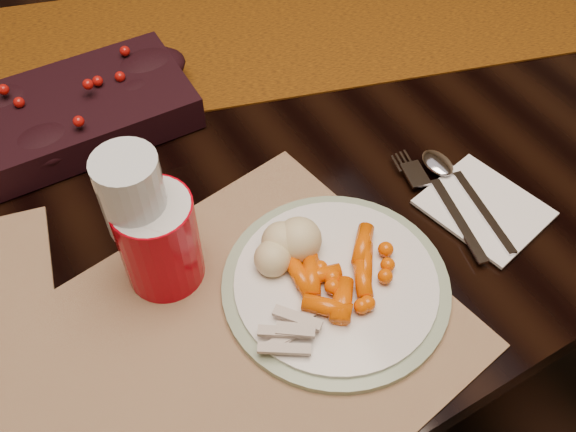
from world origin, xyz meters
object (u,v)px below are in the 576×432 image
wine_glass (140,222)px  turkey_shreds (292,334)px  dinner_plate (336,284)px  red_cup (159,241)px  placemat_main (212,364)px  centerpiece (63,112)px  baby_carrots (344,277)px  dining_table (235,265)px  napkin (484,208)px  mashed_potatoes (285,239)px

wine_glass → turkey_shreds: bearing=-61.7°
dinner_plate → red_cup: (-0.15, 0.11, 0.05)m
placemat_main → wine_glass: 0.16m
centerpiece → baby_carrots: (0.18, -0.39, -0.01)m
dining_table → red_cup: size_ratio=15.54×
placemat_main → napkin: 0.37m
dining_table → red_cup: (-0.17, -0.21, 0.44)m
placemat_main → baby_carrots: bearing=-7.3°
baby_carrots → napkin: bearing=2.5°
red_cup → wine_glass: wine_glass is taller
placemat_main → dinner_plate: size_ratio=1.99×
baby_carrots → mashed_potatoes: size_ratio=1.20×
dining_table → placemat_main: bearing=-117.2°
dinner_plate → red_cup: bearing=143.3°
wine_glass → dinner_plate: bearing=-37.2°
red_cup → mashed_potatoes: bearing=-23.1°
red_cup → centerpiece: bearing=94.5°
napkin → red_cup: red_cup is taller
centerpiece → mashed_potatoes: (0.14, -0.33, 0.01)m
placemat_main → mashed_potatoes: 0.15m
centerpiece → wine_glass: bearing=-87.8°
baby_carrots → mashed_potatoes: 0.08m
dining_table → dinner_plate: bearing=-92.8°
turkey_shreds → red_cup: (-0.07, 0.15, 0.03)m
dinner_plate → wine_glass: size_ratio=1.39×
dining_table → red_cup: bearing=-128.4°
centerpiece → wine_glass: 0.27m
placemat_main → turkey_shreds: size_ratio=6.79×
mashed_potatoes → centerpiece: bearing=113.7°
turkey_shreds → baby_carrots: bearing=20.5°
mashed_potatoes → turkey_shreds: size_ratio=1.21×
red_cup → napkin: bearing=-16.6°
dining_table → baby_carrots: baby_carrots is taller
dining_table → wine_glass: size_ratio=10.06×
centerpiece → dinner_plate: 0.43m
red_cup → wine_glass: bearing=137.2°
turkey_shreds → napkin: (0.29, 0.04, -0.02)m
dinner_plate → napkin: 0.21m
dining_table → dinner_plate: dinner_plate is taller
turkey_shreds → red_cup: 0.17m
dining_table → napkin: napkin is taller
dinner_plate → baby_carrots: 0.02m
centerpiece → wine_glass: (0.01, -0.26, 0.05)m
centerpiece → napkin: size_ratio=2.43×
mashed_potatoes → napkin: 0.25m
turkey_shreds → mashed_potatoes: bearing=63.8°
centerpiece → turkey_shreds: centerpiece is taller
placemat_main → wine_glass: (-0.01, 0.14, 0.09)m
mashed_potatoes → turkey_shreds: 0.11m
red_cup → placemat_main: bearing=-92.7°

